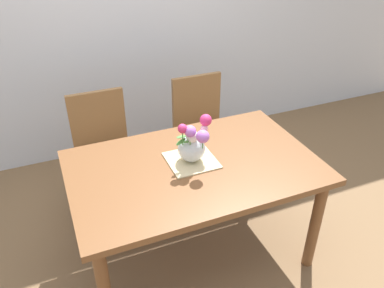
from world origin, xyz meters
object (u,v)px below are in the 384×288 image
at_px(dining_table, 194,177).
at_px(chair_right, 202,123).
at_px(chair_left, 103,143).
at_px(flower_vase, 193,143).

bearing_deg(dining_table, chair_right, 63.29).
xyz_separation_m(chair_left, chair_right, (0.82, 0.00, 0.00)).
bearing_deg(dining_table, chair_left, 116.71).
relative_size(dining_table, flower_vase, 5.33).
xyz_separation_m(chair_left, flower_vase, (0.42, -0.78, 0.35)).
height_order(dining_table, flower_vase, flower_vase).
bearing_deg(chair_left, flower_vase, 118.06).
bearing_deg(dining_table, flower_vase, 76.80).
height_order(chair_left, chair_right, same).
bearing_deg(flower_vase, dining_table, -103.20).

